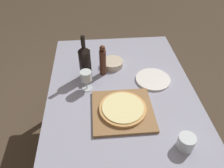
{
  "coord_description": "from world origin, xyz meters",
  "views": [
    {
      "loc": [
        -0.15,
        -0.97,
        1.74
      ],
      "look_at": [
        -0.06,
        0.08,
        0.8
      ],
      "focal_mm": 35.0,
      "sensor_mm": 36.0,
      "label": 1
    }
  ],
  "objects": [
    {
      "name": "wine_bottle",
      "position": [
        -0.23,
        0.24,
        0.88
      ],
      "size": [
        0.08,
        0.08,
        0.32
      ],
      "color": "black",
      "rests_on": "dining_table"
    },
    {
      "name": "small_bowl",
      "position": [
        -0.04,
        0.36,
        0.77
      ],
      "size": [
        0.16,
        0.16,
        0.04
      ],
      "color": "beige",
      "rests_on": "dining_table"
    },
    {
      "name": "drinking_tumbler",
      "position": [
        0.27,
        -0.37,
        0.79
      ],
      "size": [
        0.09,
        0.09,
        0.08
      ],
      "color": "silver",
      "rests_on": "dining_table"
    },
    {
      "name": "dinner_plate",
      "position": [
        0.23,
        0.16,
        0.75
      ],
      "size": [
        0.24,
        0.24,
        0.01
      ],
      "color": "white",
      "rests_on": "dining_table"
    },
    {
      "name": "dining_table",
      "position": [
        0.0,
        0.0,
        0.66
      ],
      "size": [
        0.97,
        1.52,
        0.74
      ],
      "color": "#9393A8",
      "rests_on": "ground_plane"
    },
    {
      "name": "ground_plane",
      "position": [
        0.0,
        0.0,
        0.0
      ],
      "size": [
        12.0,
        12.0,
        0.0
      ],
      "primitive_type": "plane",
      "color": "#4C3D2D"
    },
    {
      "name": "cutting_board",
      "position": [
        -0.02,
        -0.11,
        0.75
      ],
      "size": [
        0.36,
        0.35,
        0.02
      ],
      "color": "olive",
      "rests_on": "dining_table"
    },
    {
      "name": "pepper_mill",
      "position": [
        -0.11,
        0.27,
        0.86
      ],
      "size": [
        0.05,
        0.05,
        0.23
      ],
      "color": "#4C2819",
      "rests_on": "dining_table"
    },
    {
      "name": "wine_glass",
      "position": [
        -0.23,
        0.11,
        0.85
      ],
      "size": [
        0.07,
        0.07,
        0.14
      ],
      "color": "silver",
      "rests_on": "dining_table"
    },
    {
      "name": "pizza",
      "position": [
        -0.02,
        -0.11,
        0.77
      ],
      "size": [
        0.28,
        0.28,
        0.02
      ],
      "color": "tan",
      "rests_on": "cutting_board"
    }
  ]
}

